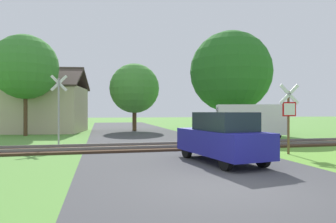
{
  "coord_description": "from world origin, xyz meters",
  "views": [
    {
      "loc": [
        -3.06,
        -6.48,
        1.82
      ],
      "look_at": [
        0.5,
        8.94,
        1.8
      ],
      "focal_mm": 32.0,
      "sensor_mm": 36.0,
      "label": 1
    }
  ],
  "objects_px": {
    "house": "(36,108)",
    "mail_truck": "(247,120)",
    "tree_right": "(231,72)",
    "stop_sign_near": "(289,114)",
    "crossing_sign_far": "(59,105)",
    "tree_left": "(25,67)",
    "tree_center": "(134,88)",
    "parked_car": "(222,137)"
  },
  "relations": [
    {
      "from": "stop_sign_near",
      "to": "mail_truck",
      "type": "distance_m",
      "value": 6.93
    },
    {
      "from": "crossing_sign_far",
      "to": "tree_right",
      "type": "xyz_separation_m",
      "value": [
        12.78,
        6.48,
        2.94
      ]
    },
    {
      "from": "stop_sign_near",
      "to": "crossing_sign_far",
      "type": "xyz_separation_m",
      "value": [
        -9.87,
        5.51,
        0.43
      ]
    },
    {
      "from": "crossing_sign_far",
      "to": "tree_left",
      "type": "bearing_deg",
      "value": 118.72
    },
    {
      "from": "tree_left",
      "to": "tree_center",
      "type": "distance_m",
      "value": 9.43
    },
    {
      "from": "house",
      "to": "mail_truck",
      "type": "xyz_separation_m",
      "value": [
        14.78,
        -10.01,
        -0.86
      ]
    },
    {
      "from": "tree_left",
      "to": "crossing_sign_far",
      "type": "bearing_deg",
      "value": -65.95
    },
    {
      "from": "tree_left",
      "to": "tree_right",
      "type": "relative_size",
      "value": 0.88
    },
    {
      "from": "house",
      "to": "mail_truck",
      "type": "height_order",
      "value": "house"
    },
    {
      "from": "crossing_sign_far",
      "to": "house",
      "type": "relative_size",
      "value": 0.41
    },
    {
      "from": "mail_truck",
      "to": "parked_car",
      "type": "bearing_deg",
      "value": 164.7
    },
    {
      "from": "tree_left",
      "to": "tree_right",
      "type": "bearing_deg",
      "value": -2.63
    },
    {
      "from": "mail_truck",
      "to": "house",
      "type": "bearing_deg",
      "value": 73.57
    },
    {
      "from": "crossing_sign_far",
      "to": "tree_center",
      "type": "height_order",
      "value": "tree_center"
    },
    {
      "from": "parked_car",
      "to": "mail_truck",
      "type": "bearing_deg",
      "value": 47.89
    },
    {
      "from": "tree_left",
      "to": "mail_truck",
      "type": "xyz_separation_m",
      "value": [
        14.71,
        -6.01,
        -3.83
      ]
    },
    {
      "from": "crossing_sign_far",
      "to": "parked_car",
      "type": "height_order",
      "value": "crossing_sign_far"
    },
    {
      "from": "stop_sign_near",
      "to": "house",
      "type": "height_order",
      "value": "house"
    },
    {
      "from": "house",
      "to": "parked_car",
      "type": "distance_m",
      "value": 20.43
    },
    {
      "from": "crossing_sign_far",
      "to": "tree_center",
      "type": "bearing_deg",
      "value": 69.3
    },
    {
      "from": "stop_sign_near",
      "to": "parked_car",
      "type": "distance_m",
      "value": 3.87
    },
    {
      "from": "house",
      "to": "tree_left",
      "type": "relative_size",
      "value": 1.21
    },
    {
      "from": "crossing_sign_far",
      "to": "house",
      "type": "height_order",
      "value": "house"
    },
    {
      "from": "mail_truck",
      "to": "stop_sign_near",
      "type": "bearing_deg",
      "value": -175.85
    },
    {
      "from": "mail_truck",
      "to": "tree_right",
      "type": "bearing_deg",
      "value": 3.9
    },
    {
      "from": "tree_left",
      "to": "tree_right",
      "type": "height_order",
      "value": "tree_right"
    },
    {
      "from": "tree_left",
      "to": "mail_truck",
      "type": "distance_m",
      "value": 16.35
    },
    {
      "from": "stop_sign_near",
      "to": "tree_center",
      "type": "height_order",
      "value": "tree_center"
    },
    {
      "from": "crossing_sign_far",
      "to": "tree_right",
      "type": "distance_m",
      "value": 14.63
    },
    {
      "from": "tree_right",
      "to": "mail_truck",
      "type": "bearing_deg",
      "value": -103.79
    },
    {
      "from": "house",
      "to": "tree_center",
      "type": "height_order",
      "value": "tree_center"
    },
    {
      "from": "house",
      "to": "mail_truck",
      "type": "relative_size",
      "value": 1.73
    },
    {
      "from": "stop_sign_near",
      "to": "crossing_sign_far",
      "type": "relative_size",
      "value": 0.79
    },
    {
      "from": "tree_left",
      "to": "stop_sign_near",
      "type": "bearing_deg",
      "value": -44.2
    },
    {
      "from": "house",
      "to": "tree_right",
      "type": "height_order",
      "value": "tree_right"
    },
    {
      "from": "house",
      "to": "tree_left",
      "type": "bearing_deg",
      "value": -80.59
    },
    {
      "from": "crossing_sign_far",
      "to": "parked_car",
      "type": "relative_size",
      "value": 0.89
    },
    {
      "from": "tree_right",
      "to": "parked_car",
      "type": "relative_size",
      "value": 2.02
    },
    {
      "from": "stop_sign_near",
      "to": "crossing_sign_far",
      "type": "distance_m",
      "value": 11.31
    },
    {
      "from": "tree_right",
      "to": "mail_truck",
      "type": "xyz_separation_m",
      "value": [
        -1.29,
        -5.27,
        -3.85
      ]
    },
    {
      "from": "house",
      "to": "tree_left",
      "type": "height_order",
      "value": "tree_left"
    },
    {
      "from": "tree_right",
      "to": "parked_car",
      "type": "bearing_deg",
      "value": -116.04
    }
  ]
}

